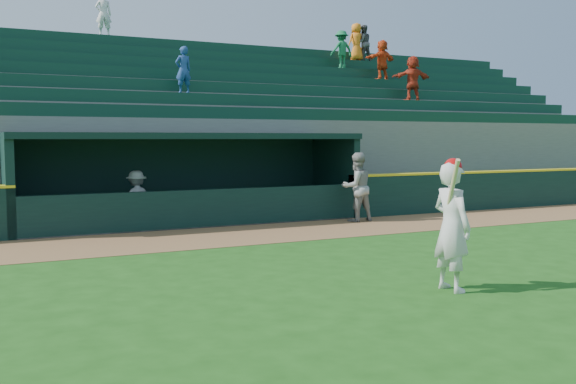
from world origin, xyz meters
TOP-DOWN VIEW (x-y plane):
  - ground at (0.00, 0.00)m, footprint 120.00×120.00m
  - warning_track at (0.00, 4.90)m, footprint 40.00×3.00m
  - field_wall_right at (12.25, 6.55)m, footprint 15.50×0.30m
  - wall_stripe_right at (12.25, 6.55)m, footprint 15.50×0.32m
  - dugout_player_front at (4.23, 5.84)m, footprint 0.95×0.75m
  - dugout_player_inside at (-1.54, 7.42)m, footprint 1.04×0.72m
  - dugout at (0.00, 8.00)m, footprint 9.40×2.80m
  - stands at (0.01, 12.57)m, footprint 34.50×6.25m
  - batter_at_plate at (1.12, -1.74)m, footprint 0.56×0.82m

SIDE VIEW (x-z plane):
  - ground at x=0.00m, z-range 0.00..0.00m
  - warning_track at x=0.00m, z-range 0.00..0.01m
  - field_wall_right at x=12.25m, z-range 0.00..1.20m
  - dugout_player_inside at x=-1.54m, z-range 0.00..1.48m
  - dugout_player_front at x=4.23m, z-range 0.00..1.93m
  - batter_at_plate at x=1.12m, z-range -0.01..2.03m
  - wall_stripe_right at x=12.25m, z-range 1.20..1.26m
  - dugout at x=0.00m, z-range 0.13..2.59m
  - stands at x=0.01m, z-range -1.36..6.16m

